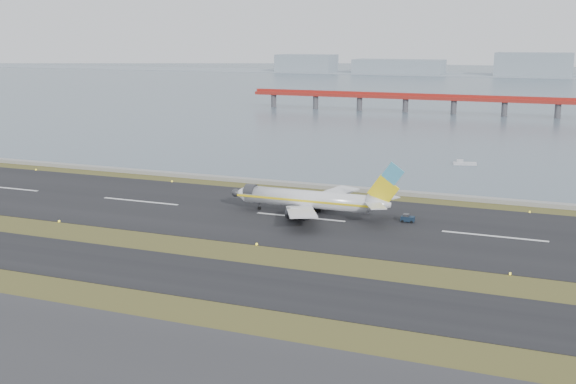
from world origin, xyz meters
name	(u,v)px	position (x,y,z in m)	size (l,w,h in m)	color
ground	(239,257)	(0.00, 0.00, 0.00)	(1000.00, 1000.00, 0.00)	#3B4719
taxiway_strip	(206,277)	(0.00, -12.00, 0.05)	(1000.00, 18.00, 0.10)	black
runway_strip	(300,217)	(0.00, 30.00, 0.05)	(1000.00, 45.00, 0.10)	black
seawall	(343,188)	(0.00, 60.00, 0.50)	(1000.00, 2.50, 1.00)	gray
bay_water	(505,87)	(0.00, 460.00, 0.00)	(1400.00, 800.00, 1.30)	#4A5D6B
red_pier	(505,101)	(20.00, 250.00, 7.28)	(260.00, 5.00, 10.20)	#A7241C
far_shoreline	(538,70)	(13.62, 620.00, 6.07)	(1400.00, 80.00, 60.50)	#8A98A3
airliner	(312,200)	(1.69, 32.71, 3.46)	(38.52, 32.89, 12.80)	white
pushback_tug	(407,218)	(22.02, 34.51, 0.86)	(2.79, 1.69, 1.76)	#132234
workboat_near	(464,163)	(22.56, 107.62, 0.52)	(7.02, 3.54, 1.63)	silver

